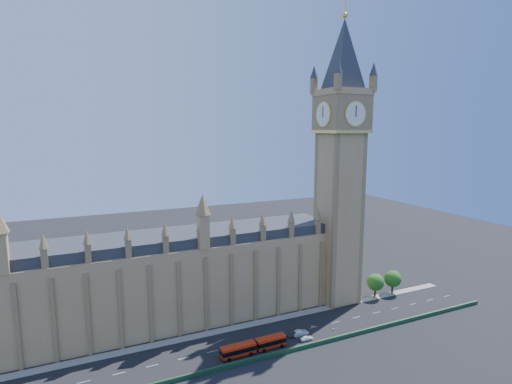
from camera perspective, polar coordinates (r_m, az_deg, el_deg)
name	(u,v)px	position (r m, az deg, el deg)	size (l,w,h in m)	color
ground	(253,342)	(120.06, -0.40, -20.61)	(400.00, 400.00, 0.00)	black
palace_westminster	(148,282)	(127.15, -15.23, -12.28)	(120.00, 20.00, 28.00)	#AB7F53
elizabeth_tower	(341,144)	(135.87, 12.02, 6.78)	(20.59, 20.59, 105.00)	#AB7F53
bridge_parapet	(267,356)	(112.71, 1.60, -22.39)	(160.00, 0.60, 1.20)	#1E4C2D
kerb_north	(241,326)	(127.71, -2.23, -18.65)	(160.00, 3.00, 0.16)	gray
tree_east_near	(376,282)	(151.48, 16.74, -12.17)	(6.00, 6.00, 8.50)	#382619
tree_east_far	(393,278)	(156.59, 19.00, -11.57)	(6.00, 6.00, 8.50)	#382619
red_bus	(254,346)	(114.61, -0.32, -21.19)	(18.72, 3.28, 3.17)	red
car_grey	(294,334)	(122.68, 5.48, -19.55)	(1.84, 4.58, 1.56)	#404248
car_silver	(300,333)	(123.43, 6.36, -19.35)	(1.72, 4.94, 1.63)	#B9BCC1
car_white	(307,338)	(121.36, 7.23, -20.02)	(1.65, 4.05, 1.18)	white
cone_a	(314,327)	(128.22, 8.24, -18.49)	(0.49, 0.49, 0.70)	black
cone_b	(333,329)	(127.71, 10.99, -18.68)	(0.47, 0.47, 0.72)	black
cone_c	(312,327)	(127.80, 7.98, -18.55)	(0.65, 0.65, 0.80)	black
cone_d	(300,330)	(125.69, 6.30, -19.03)	(0.60, 0.60, 0.77)	black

